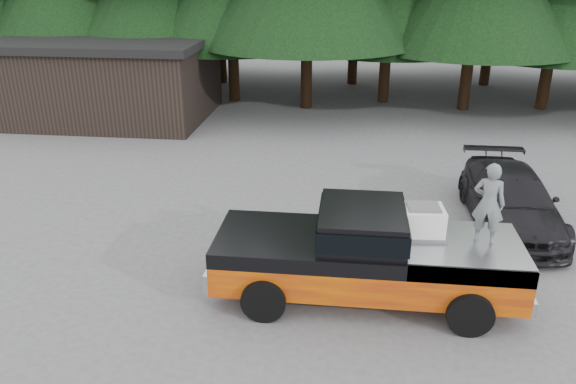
# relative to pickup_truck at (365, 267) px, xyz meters

# --- Properties ---
(ground) EXTENTS (120.00, 120.00, 0.00)m
(ground) POSITION_rel_pickup_truck_xyz_m (-1.48, 0.72, -0.67)
(ground) COLOR #4F4F52
(ground) RESTS_ON ground
(pickup_truck) EXTENTS (6.00, 2.04, 1.33)m
(pickup_truck) POSITION_rel_pickup_truck_xyz_m (0.00, 0.00, 0.00)
(pickup_truck) COLOR #D05F00
(pickup_truck) RESTS_ON ground
(truck_cab) EXTENTS (1.66, 1.90, 0.59)m
(truck_cab) POSITION_rel_pickup_truck_xyz_m (-0.10, 0.00, 0.96)
(truck_cab) COLOR black
(truck_cab) RESTS_ON pickup_truck
(air_compressor) EXTENTS (0.84, 0.72, 0.55)m
(air_compressor) POSITION_rel_pickup_truck_xyz_m (1.03, 0.22, 0.94)
(air_compressor) COLOR white
(air_compressor) RESTS_ON pickup_truck
(man_on_bed) EXTENTS (0.66, 0.54, 1.57)m
(man_on_bed) POSITION_rel_pickup_truck_xyz_m (2.17, 0.07, 1.45)
(man_on_bed) COLOR slate
(man_on_bed) RESTS_ON pickup_truck
(parked_car) EXTENTS (1.96, 4.80, 1.39)m
(parked_car) POSITION_rel_pickup_truck_xyz_m (3.63, 3.72, 0.03)
(parked_car) COLOR black
(parked_car) RESTS_ON ground
(utility_building) EXTENTS (8.40, 6.40, 3.30)m
(utility_building) POSITION_rel_pickup_truck_xyz_m (-10.48, 12.72, 1.00)
(utility_building) COLOR black
(utility_building) RESTS_ON ground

